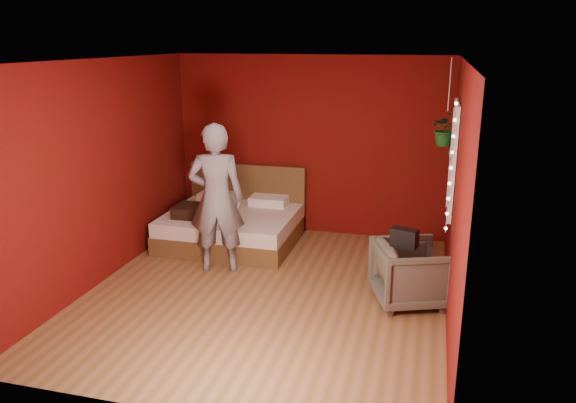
% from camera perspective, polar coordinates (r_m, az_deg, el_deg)
% --- Properties ---
extents(floor, '(4.50, 4.50, 0.00)m').
position_cam_1_polar(floor, '(6.55, -2.23, -9.21)').
color(floor, '#93613B').
rests_on(floor, ground).
extents(room_walls, '(4.04, 4.54, 2.62)m').
position_cam_1_polar(room_walls, '(6.02, -2.40, 5.36)').
color(room_walls, '#660A0B').
rests_on(room_walls, ground).
extents(window, '(0.05, 0.97, 1.27)m').
position_cam_1_polar(window, '(6.68, 16.36, 4.25)').
color(window, white).
rests_on(window, room_walls).
extents(fairy_lights, '(0.04, 0.04, 1.45)m').
position_cam_1_polar(fairy_lights, '(6.17, 16.21, 3.29)').
color(fairy_lights, silver).
rests_on(fairy_lights, room_walls).
extents(bed, '(1.80, 1.53, 0.99)m').
position_cam_1_polar(bed, '(8.08, -5.57, -2.28)').
color(bed, brown).
rests_on(bed, ground).
extents(person, '(0.77, 0.60, 1.86)m').
position_cam_1_polar(person, '(6.91, -7.29, 0.30)').
color(person, slate).
rests_on(person, ground).
extents(armchair, '(0.97, 0.96, 0.69)m').
position_cam_1_polar(armchair, '(6.32, 12.32, -7.15)').
color(armchair, '#585445').
rests_on(armchair, ground).
extents(handbag, '(0.31, 0.22, 0.20)m').
position_cam_1_polar(handbag, '(6.06, 11.74, -3.62)').
color(handbag, black).
rests_on(handbag, armchair).
extents(throw_pillow, '(0.45, 0.45, 0.15)m').
position_cam_1_polar(throw_pillow, '(7.84, -9.80, -0.94)').
color(throw_pillow, black).
rests_on(throw_pillow, bed).
extents(hanging_plant, '(0.42, 0.38, 1.04)m').
position_cam_1_polar(hanging_plant, '(7.07, 15.78, 7.16)').
color(hanging_plant, silver).
rests_on(hanging_plant, room_walls).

